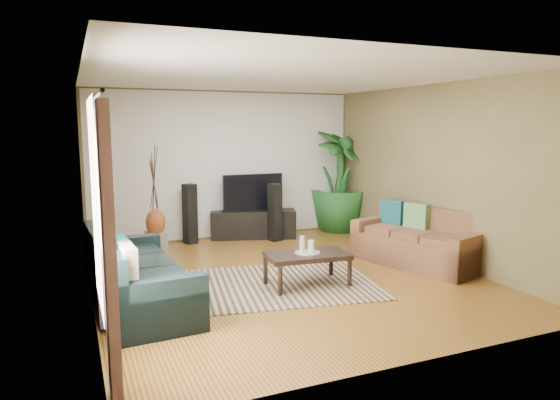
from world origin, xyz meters
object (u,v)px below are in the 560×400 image
tv_stand (253,224)px  pedestal (156,242)px  speaker_right (275,212)px  potted_plant (339,180)px  vase (156,223)px  coffee_table (307,269)px  sofa_right (416,237)px  sofa_left (139,270)px  side_table (143,256)px  television (253,192)px  speaker_left (190,214)px

tv_stand → pedestal: bearing=-148.9°
speaker_right → potted_plant: (1.54, 0.39, 0.48)m
tv_stand → vase: 1.92m
coffee_table → vase: size_ratio=2.39×
sofa_right → speaker_right: (-1.34, 2.30, 0.10)m
sofa_left → side_table: sofa_left is taller
pedestal → side_table: size_ratio=0.73×
coffee_table → vase: (-1.54, 2.50, 0.29)m
television → potted_plant: size_ratio=0.57×
speaker_left → speaker_right: (1.46, -0.39, -0.01)m
pedestal → side_table: bearing=-108.7°
side_table → sofa_right: bearing=-17.6°
television → potted_plant: (1.82, 0.00, 0.15)m
coffee_table → tv_stand: 2.96m
potted_plant → vase: potted_plant is taller
sofa_right → potted_plant: 2.76m
television → pedestal: (-1.85, -0.44, -0.68)m
sofa_left → pedestal: (0.57, 2.39, -0.25)m
speaker_left → pedestal: (-0.67, -0.44, -0.36)m
speaker_left → vase: speaker_left is taller
sofa_left → pedestal: bearing=-17.2°
coffee_table → vase: bearing=127.0°
potted_plant → vase: 3.73m
tv_stand → vase: size_ratio=3.53×
television → coffee_table: bearing=-96.1°
speaker_left → side_table: bearing=-143.3°
coffee_table → speaker_left: speaker_left is taller
pedestal → coffee_table: bearing=-58.4°
television → speaker_right: size_ratio=1.10×
potted_plant → side_table: 4.35m
sofa_right → vase: size_ratio=4.25×
speaker_right → pedestal: bearing=167.1°
sofa_right → vase: sofa_right is taller
sofa_right → vase: 4.14m
coffee_table → tv_stand: size_ratio=0.68×
tv_stand → speaker_left: bearing=-162.3°
pedestal → side_table: side_table is taller
television → side_table: bearing=-146.1°
speaker_left → pedestal: bearing=-165.4°
side_table → vase: bearing=71.3°
side_table → speaker_left: bearing=55.4°
sofa_right → vase: (-3.47, 2.25, 0.08)m
pedestal → tv_stand: bearing=13.3°
sofa_left → pedestal: sofa_left is taller
potted_plant → side_table: (-4.02, -1.48, -0.76)m
coffee_table → speaker_right: speaker_right is taller
tv_stand → speaker_left: (-1.18, 0.00, 0.27)m
coffee_table → potted_plant: bearing=59.4°
sofa_left → side_table: size_ratio=4.68×
speaker_left → potted_plant: potted_plant is taller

